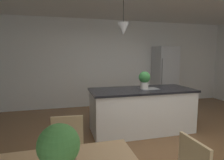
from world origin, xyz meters
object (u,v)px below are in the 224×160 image
Objects in this scene: potted_plant_on_table at (59,152)px; chair_far_right at (67,153)px; refrigerator at (165,76)px; potted_plant_on_island at (144,79)px; kitchen_island at (141,110)px.

chair_far_right is at bearing 86.10° from potted_plant_on_table.
chair_far_right is at bearing -133.75° from refrigerator.
potted_plant_on_island is 2.89m from potted_plant_on_table.
chair_far_right is 2.27m from potted_plant_on_island.
refrigerator is 4.62× the size of potted_plant_on_table.
refrigerator is at bearing 52.39° from potted_plant_on_table.
refrigerator is at bearing 49.17° from kitchen_island.
kitchen_island is at bearing 55.20° from potted_plant_on_table.
kitchen_island is at bearing -180.00° from potted_plant_on_island.
kitchen_island is 0.65m from potted_plant_on_island.
refrigerator is 2.47m from potted_plant_on_island.
refrigerator reaches higher than potted_plant_on_table.
chair_far_right is 4.66m from refrigerator.
refrigerator is (1.63, 1.89, 0.48)m from kitchen_island.
potted_plant_on_table is at bearing -124.80° from kitchen_island.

